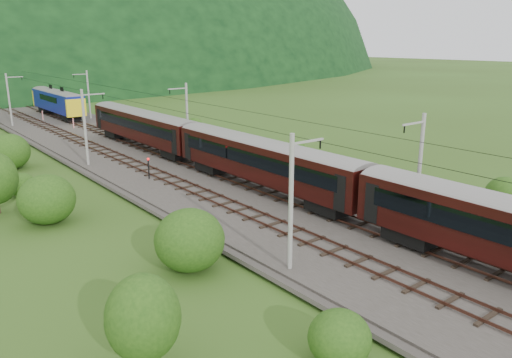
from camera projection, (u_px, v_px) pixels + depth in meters
ground at (359, 246)px, 33.00m from camera, size 600.00×600.00×0.00m
railbed at (263, 206)px, 40.50m from camera, size 14.00×220.00×0.30m
track_left at (240, 210)px, 39.00m from camera, size 2.40×220.00×0.27m
track_right at (285, 198)px, 41.88m from camera, size 2.40×220.00×0.27m
catenary_left at (86, 126)px, 52.24m from camera, size 2.54×192.28×8.00m
catenary_right at (187, 115)px, 59.58m from camera, size 2.54×192.28×8.00m
overhead_wires at (264, 121)px, 38.63m from camera, size 4.83×198.00×0.03m
train at (263, 154)px, 43.30m from camera, size 3.09×122.98×5.37m
hazard_post_near at (43, 115)px, 82.90m from camera, size 0.16×0.16×1.53m
hazard_post_far at (73, 123)px, 75.06m from camera, size 0.16×0.16×1.53m
signal at (149, 167)px, 47.57m from camera, size 0.23×0.23×2.07m
vegetation_left at (34, 179)px, 41.64m from camera, size 11.82×146.87×4.94m
vegetation_right at (388, 177)px, 45.10m from camera, size 6.32×104.31×2.80m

